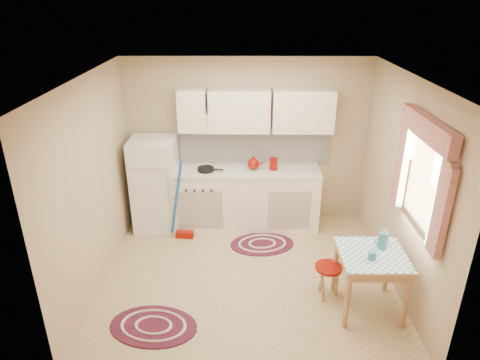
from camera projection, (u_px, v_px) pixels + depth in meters
name	position (u px, v px, depth m)	size (l,w,h in m)	color
room_shell	(261.00, 151.00, 5.04)	(3.64, 3.60, 2.52)	tan
fridge	(156.00, 184.00, 6.34)	(0.65, 0.60, 1.40)	white
broom	(183.00, 201.00, 6.06)	(0.28, 0.12, 1.20)	#1A58A8
base_cabinets	(243.00, 199.00, 6.48)	(2.25, 0.60, 0.88)	white
countertop	(243.00, 171.00, 6.29)	(2.27, 0.62, 0.04)	silver
frying_pan	(206.00, 169.00, 6.23)	(0.24, 0.24, 0.05)	black
red_kettle	(253.00, 164.00, 6.25)	(0.19, 0.17, 0.19)	maroon
red_canister	(273.00, 165.00, 6.25)	(0.12, 0.12, 0.16)	maroon
table	(369.00, 282.00, 4.76)	(0.72, 0.72, 0.72)	tan
stool	(327.00, 281.00, 5.01)	(0.32, 0.32, 0.42)	maroon
coffee_pot	(383.00, 238.00, 4.67)	(0.13, 0.11, 0.26)	teal
mug	(372.00, 256.00, 4.50)	(0.09, 0.09, 0.10)	teal
rug_center	(262.00, 244.00, 6.12)	(0.91, 0.61, 0.02)	maroon
rug_left	(154.00, 326.00, 4.62)	(0.96, 0.64, 0.02)	maroon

